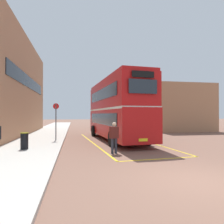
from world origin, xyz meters
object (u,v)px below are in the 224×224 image
(double_decker_bus, at_px, (116,109))
(bus_stop_sign, at_px, (56,118))
(pedestrian_boarding, at_px, (114,135))
(single_deck_bus, at_px, (116,117))
(litter_bin, at_px, (24,141))

(double_decker_bus, relative_size, bus_stop_sign, 3.95)
(double_decker_bus, bearing_deg, bus_stop_sign, -177.05)
(pedestrian_boarding, relative_size, bus_stop_sign, 0.60)
(single_deck_bus, height_order, litter_bin, single_deck_bus)
(litter_bin, relative_size, bus_stop_sign, 0.33)
(double_decker_bus, xyz_separation_m, single_deck_bus, (3.54, 17.65, -0.87))
(single_deck_bus, bearing_deg, double_decker_bus, -101.33)
(double_decker_bus, relative_size, single_deck_bus, 1.09)
(single_deck_bus, distance_m, bus_stop_sign, 19.68)
(double_decker_bus, xyz_separation_m, bus_stop_sign, (-4.66, -0.24, -0.73))
(single_deck_bus, xyz_separation_m, bus_stop_sign, (-8.19, -17.89, 0.14))
(double_decker_bus, distance_m, litter_bin, 7.60)
(single_deck_bus, bearing_deg, litter_bin, -113.51)
(single_deck_bus, relative_size, pedestrian_boarding, 6.04)
(double_decker_bus, relative_size, pedestrian_boarding, 6.60)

